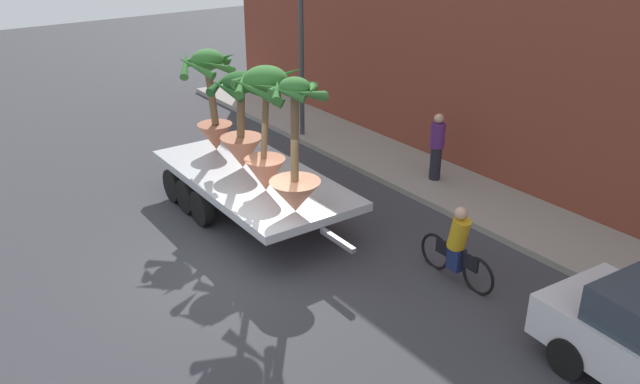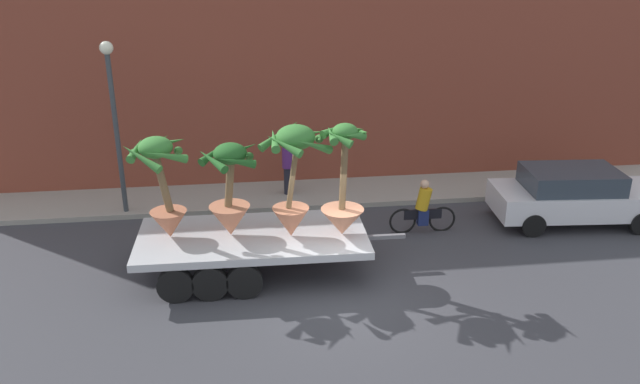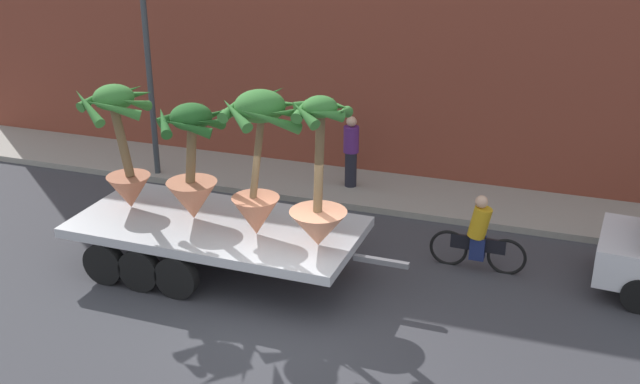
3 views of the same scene
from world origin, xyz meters
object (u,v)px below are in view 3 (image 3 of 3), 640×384
Objects in this scene: potted_palm_extra at (192,167)px; potted_palm_rear at (258,157)px; cyclist at (479,237)px; flatbed_trailer at (206,231)px; potted_palm_middle at (122,144)px; potted_palm_front at (319,193)px; pedestrian_near_gate at (351,150)px; street_lamp at (147,49)px.

potted_palm_rear is at bearing -9.47° from potted_palm_extra.
flatbed_trailer is at bearing -161.27° from cyclist.
potted_palm_middle is 0.90× the size of potted_palm_front.
pedestrian_near_gate is (0.24, 4.75, -1.42)m from potted_palm_rear.
potted_palm_middle is at bearing -66.82° from street_lamp.
street_lamp is (-8.18, 2.14, 2.56)m from cyclist.
street_lamp is at bearing 138.61° from potted_palm_rear.
street_lamp is at bearing 144.42° from potted_palm_front.
street_lamp is at bearing 131.16° from flatbed_trailer.
pedestrian_near_gate is (1.45, 4.55, 0.28)m from flatbed_trailer.
flatbed_trailer is 1.32× the size of street_lamp.
street_lamp reaches higher than potted_palm_extra.
street_lamp is (-4.77, -0.75, 2.19)m from pedestrian_near_gate.
potted_palm_middle is 1.52m from potted_palm_extra.
flatbed_trailer is 2.85× the size of potted_palm_extra.
potted_palm_extra is at bearing -110.51° from pedestrian_near_gate.
potted_palm_rear is at bearing 177.08° from potted_palm_front.
potted_palm_rear is 1.56× the size of pedestrian_near_gate.
potted_palm_front is 2.60m from potted_palm_extra.
cyclist is (6.60, 1.55, -1.60)m from potted_palm_middle.
street_lamp is (-4.53, 3.99, 0.77)m from potted_palm_rear.
potted_palm_extra is at bearing -2.25° from potted_palm_middle.
potted_palm_middle is 1.42× the size of pedestrian_near_gate.
potted_palm_front reaches higher than potted_palm_extra.
potted_palm_middle is (-2.95, 0.30, -0.20)m from potted_palm_rear.
potted_palm_extra is (1.50, -0.06, -0.25)m from potted_palm_middle.
pedestrian_near_gate is 5.30m from street_lamp.
potted_palm_rear is 1.54m from potted_palm_extra.
flatbed_trailer is 5.61m from street_lamp.
flatbed_trailer is 2.39× the size of potted_palm_rear.
potted_palm_rear reaches higher than potted_palm_middle.
potted_palm_rear reaches higher than cyclist.
flatbed_trailer is at bearing 170.60° from potted_palm_rear.
potted_palm_middle is at bearing 174.18° from potted_palm_rear.
potted_palm_rear is (1.22, -0.20, 1.70)m from flatbed_trailer.
potted_palm_extra is 1.22× the size of cyclist.
cyclist is at bearing -40.31° from pedestrian_near_gate.
cyclist is 4.49m from pedestrian_near_gate.
pedestrian_near_gate is 0.35× the size of street_lamp.
cyclist is at bearing 17.52° from potted_palm_extra.
pedestrian_near_gate is at bearing 100.56° from potted_palm_front.
potted_palm_front is (1.13, -0.06, -0.50)m from potted_palm_rear.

